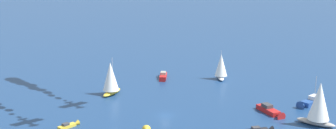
% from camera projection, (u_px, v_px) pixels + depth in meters
% --- Properties ---
extents(ground_plane, '(2000.00, 2000.00, 0.00)m').
position_uv_depth(ground_plane, '(165.00, 116.00, 125.44)').
color(ground_plane, navy).
extents(motorboat_near_centre, '(9.04, 3.03, 2.58)m').
position_uv_depth(motorboat_near_centre, '(163.00, 77.00, 160.96)').
color(motorboat_near_centre, '#B21E1E').
rests_on(motorboat_near_centre, ground_plane).
extents(sailboat_far_stbd, '(7.39, 10.21, 12.91)m').
position_uv_depth(sailboat_far_stbd, '(319.00, 104.00, 117.12)').
color(sailboat_far_stbd, '#9E9993').
rests_on(sailboat_far_stbd, ground_plane).
extents(motorboat_inshore, '(5.64, 4.60, 1.70)m').
position_uv_depth(motorboat_inshore, '(70.00, 125.00, 117.38)').
color(motorboat_inshore, gold).
rests_on(motorboat_inshore, ground_plane).
extents(motorboat_offshore, '(9.94, 9.29, 3.14)m').
position_uv_depth(motorboat_offshore, '(310.00, 102.00, 133.81)').
color(motorboat_offshore, '#23478C').
rests_on(motorboat_offshore, ground_plane).
extents(motorboat_trailing, '(9.90, 7.47, 2.91)m').
position_uv_depth(motorboat_trailing, '(271.00, 111.00, 126.48)').
color(motorboat_trailing, '#B21E1E').
rests_on(motorboat_trailing, ground_plane).
extents(sailboat_outer_ring_a, '(8.02, 4.81, 10.07)m').
position_uv_depth(sailboat_outer_ring_a, '(221.00, 66.00, 159.42)').
color(sailboat_outer_ring_a, white).
rests_on(sailboat_outer_ring_a, ground_plane).
extents(sailboat_outer_ring_b, '(9.37, 6.25, 11.65)m').
position_uv_depth(sailboat_outer_ring_b, '(111.00, 78.00, 142.22)').
color(sailboat_outer_ring_b, gold).
rests_on(sailboat_outer_ring_b, ground_plane).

